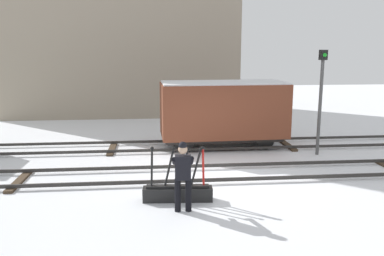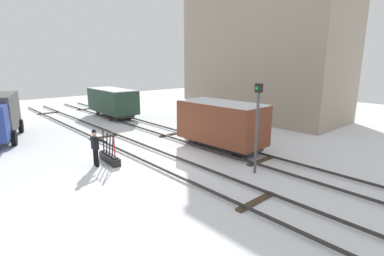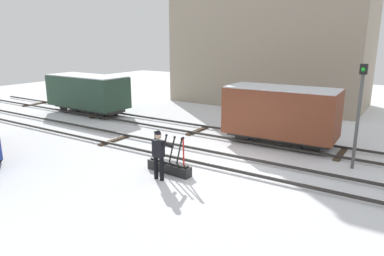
% 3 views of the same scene
% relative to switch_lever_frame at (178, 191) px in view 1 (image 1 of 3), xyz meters
% --- Properties ---
extents(ground_plane, '(60.00, 60.00, 0.00)m').
position_rel_switch_lever_frame_xyz_m(ground_plane, '(1.27, 1.88, -0.25)').
color(ground_plane, white).
extents(track_main_line, '(44.00, 1.94, 0.18)m').
position_rel_switch_lever_frame_xyz_m(track_main_line, '(1.27, 1.88, -0.14)').
color(track_main_line, '#2D2B28').
rests_on(track_main_line, ground_plane).
extents(track_siding_near, '(44.00, 1.94, 0.18)m').
position_rel_switch_lever_frame_xyz_m(track_siding_near, '(1.27, 5.50, -0.15)').
color(track_siding_near, '#2D2B28').
rests_on(track_siding_near, ground_plane).
extents(switch_lever_frame, '(1.82, 0.47, 1.45)m').
position_rel_switch_lever_frame_xyz_m(switch_lever_frame, '(0.00, 0.00, 0.00)').
color(switch_lever_frame, black).
rests_on(switch_lever_frame, ground_plane).
extents(rail_worker, '(0.56, 0.67, 1.74)m').
position_rel_switch_lever_frame_xyz_m(rail_worker, '(0.08, -0.67, 0.73)').
color(rail_worker, black).
rests_on(rail_worker, ground_plane).
extents(signal_post, '(0.24, 0.32, 3.85)m').
position_rel_switch_lever_frame_xyz_m(signal_post, '(5.46, 4.06, 2.10)').
color(signal_post, '#4C4C4C').
rests_on(signal_post, ground_plane).
extents(apartment_building, '(13.72, 6.36, 13.26)m').
position_rel_switch_lever_frame_xyz_m(apartment_building, '(-2.40, 15.54, 6.38)').
color(apartment_building, gray).
rests_on(apartment_building, ground_plane).
extents(freight_car_far_end, '(4.93, 2.29, 2.62)m').
position_rel_switch_lever_frame_xyz_m(freight_car_far_end, '(2.12, 5.50, 1.24)').
color(freight_car_far_end, '#2D2B28').
rests_on(freight_car_far_end, ground_plane).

